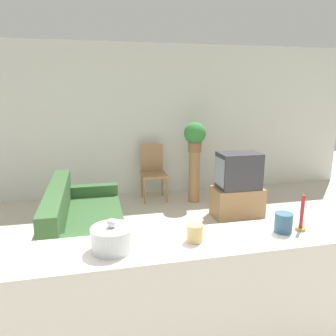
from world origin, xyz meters
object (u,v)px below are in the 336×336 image
Objects in this scene: potted_plant at (195,135)px; couch at (84,228)px; television at (238,171)px; decorative_bowl at (112,238)px; wooden_chair at (153,169)px.

couch is at bearing -142.23° from potted_plant.
decorative_bowl reaches higher than television.
television is at bearing 15.06° from couch.
decorative_bowl is at bearing -127.42° from television.
couch is 1.91× the size of wooden_chair.
decorative_bowl is at bearing -103.62° from wooden_chair.
television reaches higher than couch.
television is 3.32m from decorative_bowl.
wooden_chair is 0.97m from potted_plant.
couch is 3.69× the size of potted_plant.
wooden_chair is at bearing 76.38° from decorative_bowl.
potted_plant is (-0.44, 0.81, 0.44)m from television.
couch is 2.48m from potted_plant.
decorative_bowl is (-0.91, -3.76, 0.54)m from wooden_chair.
potted_plant reaches higher than television.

